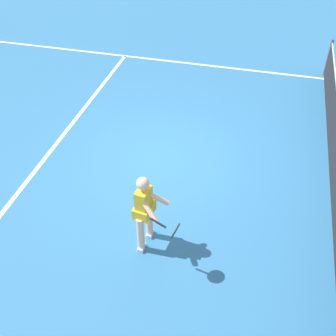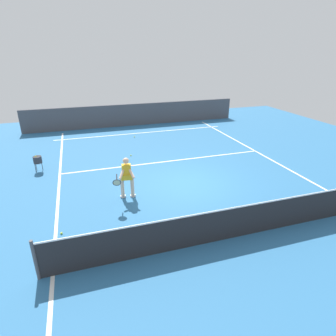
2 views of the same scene
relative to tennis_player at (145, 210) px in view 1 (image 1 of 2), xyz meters
The scene contains 4 objects.
ground_plane 2.67m from the tennis_player, behind, with size 27.03×27.03×0.00m, color teal.
service_line_marking 3.99m from the tennis_player, 129.80° to the right, with size 9.89×0.10×0.01m, color white.
sideline_left_marking 7.50m from the tennis_player, behind, with size 0.10×18.79×0.01m, color white.
tennis_player is the anchor object (origin of this frame).
Camera 1 is at (7.31, 2.08, 5.99)m, focal length 44.90 mm.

